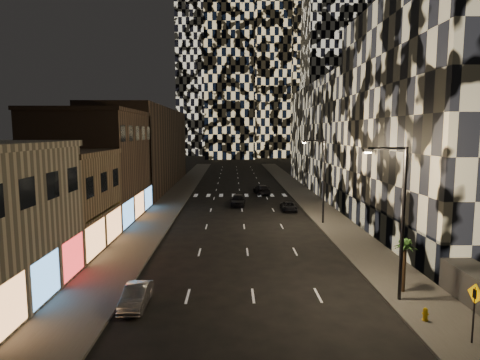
{
  "coord_description": "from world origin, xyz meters",
  "views": [
    {
      "loc": [
        -1.27,
        -12.47,
        9.99
      ],
      "look_at": [
        -0.61,
        20.49,
        6.0
      ],
      "focal_mm": 30.0,
      "sensor_mm": 36.0,
      "label": 1
    }
  ],
  "objects_px": {
    "fire_hydrant": "(425,314)",
    "car_silver_parked": "(136,296)",
    "palm_tree": "(405,248)",
    "car_dark_midlane": "(238,200)",
    "car_dark_oncoming": "(262,190)",
    "streetlight_near": "(399,213)",
    "car_dark_rightlane": "(289,207)",
    "ped_sign": "(475,303)",
    "streetlight_far": "(322,175)"
  },
  "relations": [
    {
      "from": "car_silver_parked",
      "to": "car_dark_rightlane",
      "type": "distance_m",
      "value": 30.37
    },
    {
      "from": "fire_hydrant",
      "to": "palm_tree",
      "type": "distance_m",
      "value": 4.54
    },
    {
      "from": "car_dark_rightlane",
      "to": "car_dark_oncoming",
      "type": "bearing_deg",
      "value": 100.73
    },
    {
      "from": "streetlight_far",
      "to": "palm_tree",
      "type": "relative_size",
      "value": 2.71
    },
    {
      "from": "streetlight_near",
      "to": "car_silver_parked",
      "type": "relative_size",
      "value": 2.42
    },
    {
      "from": "car_dark_oncoming",
      "to": "palm_tree",
      "type": "relative_size",
      "value": 1.55
    },
    {
      "from": "streetlight_far",
      "to": "ped_sign",
      "type": "distance_m",
      "value": 25.23
    },
    {
      "from": "streetlight_near",
      "to": "car_dark_midlane",
      "type": "distance_m",
      "value": 32.54
    },
    {
      "from": "streetlight_near",
      "to": "car_dark_rightlane",
      "type": "xyz_separation_m",
      "value": [
        -2.45,
        27.24,
        -4.8
      ]
    },
    {
      "from": "ped_sign",
      "to": "car_dark_midlane",
      "type": "bearing_deg",
      "value": 99.05
    },
    {
      "from": "car_silver_parked",
      "to": "car_dark_rightlane",
      "type": "bearing_deg",
      "value": 65.44
    },
    {
      "from": "car_dark_oncoming",
      "to": "fire_hydrant",
      "type": "xyz_separation_m",
      "value": [
        5.34,
        -43.76,
        -0.27
      ]
    },
    {
      "from": "streetlight_near",
      "to": "car_dark_midlane",
      "type": "bearing_deg",
      "value": 105.95
    },
    {
      "from": "streetlight_far",
      "to": "fire_hydrant",
      "type": "distance_m",
      "value": 23.22
    },
    {
      "from": "car_silver_parked",
      "to": "palm_tree",
      "type": "bearing_deg",
      "value": 5.37
    },
    {
      "from": "ped_sign",
      "to": "fire_hydrant",
      "type": "bearing_deg",
      "value": 108.87
    },
    {
      "from": "car_dark_midlane",
      "to": "palm_tree",
      "type": "distance_m",
      "value": 31.5
    },
    {
      "from": "streetlight_far",
      "to": "streetlight_near",
      "type": "bearing_deg",
      "value": -90.0
    },
    {
      "from": "car_dark_midlane",
      "to": "streetlight_near",
      "type": "bearing_deg",
      "value": -69.57
    },
    {
      "from": "car_dark_rightlane",
      "to": "palm_tree",
      "type": "bearing_deg",
      "value": -81.72
    },
    {
      "from": "palm_tree",
      "to": "car_dark_midlane",
      "type": "bearing_deg",
      "value": 108.16
    },
    {
      "from": "car_dark_rightlane",
      "to": "fire_hydrant",
      "type": "bearing_deg",
      "value": -83.51
    },
    {
      "from": "car_dark_oncoming",
      "to": "palm_tree",
      "type": "bearing_deg",
      "value": 90.72
    },
    {
      "from": "streetlight_far",
      "to": "ped_sign",
      "type": "xyz_separation_m",
      "value": [
        1.6,
        -24.97,
        -3.23
      ]
    },
    {
      "from": "car_silver_parked",
      "to": "fire_hydrant",
      "type": "relative_size",
      "value": 5.38
    },
    {
      "from": "car_dark_midlane",
      "to": "car_dark_rightlane",
      "type": "bearing_deg",
      "value": -25.85
    },
    {
      "from": "car_silver_parked",
      "to": "ped_sign",
      "type": "relative_size",
      "value": 1.29
    },
    {
      "from": "streetlight_near",
      "to": "ped_sign",
      "type": "height_order",
      "value": "streetlight_near"
    },
    {
      "from": "streetlight_near",
      "to": "palm_tree",
      "type": "height_order",
      "value": "streetlight_near"
    },
    {
      "from": "streetlight_near",
      "to": "palm_tree",
      "type": "xyz_separation_m",
      "value": [
        0.94,
        1.12,
        -2.46
      ]
    },
    {
      "from": "car_dark_oncoming",
      "to": "streetlight_far",
      "type": "bearing_deg",
      "value": 95.44
    },
    {
      "from": "streetlight_near",
      "to": "streetlight_far",
      "type": "relative_size",
      "value": 1.0
    },
    {
      "from": "fire_hydrant",
      "to": "car_dark_midlane",
      "type": "bearing_deg",
      "value": 105.51
    },
    {
      "from": "car_silver_parked",
      "to": "car_dark_oncoming",
      "type": "xyz_separation_m",
      "value": [
        10.29,
        41.42,
        0.14
      ]
    },
    {
      "from": "ped_sign",
      "to": "streetlight_near",
      "type": "bearing_deg",
      "value": 100.7
    },
    {
      "from": "ped_sign",
      "to": "palm_tree",
      "type": "relative_size",
      "value": 0.86
    },
    {
      "from": "car_dark_rightlane",
      "to": "palm_tree",
      "type": "height_order",
      "value": "palm_tree"
    },
    {
      "from": "car_dark_rightlane",
      "to": "ped_sign",
      "type": "relative_size",
      "value": 1.38
    },
    {
      "from": "ped_sign",
      "to": "car_dark_rightlane",
      "type": "bearing_deg",
      "value": 90.01
    },
    {
      "from": "fire_hydrant",
      "to": "ped_sign",
      "type": "bearing_deg",
      "value": -63.97
    },
    {
      "from": "car_dark_midlane",
      "to": "ped_sign",
      "type": "distance_m",
      "value": 37.46
    },
    {
      "from": "car_dark_rightlane",
      "to": "fire_hydrant",
      "type": "height_order",
      "value": "car_dark_rightlane"
    },
    {
      "from": "fire_hydrant",
      "to": "car_silver_parked",
      "type": "bearing_deg",
      "value": 171.49
    },
    {
      "from": "streetlight_far",
      "to": "car_dark_rightlane",
      "type": "relative_size",
      "value": 2.27
    },
    {
      "from": "car_silver_parked",
      "to": "palm_tree",
      "type": "height_order",
      "value": "palm_tree"
    },
    {
      "from": "car_dark_oncoming",
      "to": "car_dark_midlane",
      "type": "bearing_deg",
      "value": 60.83
    },
    {
      "from": "streetlight_far",
      "to": "palm_tree",
      "type": "xyz_separation_m",
      "value": [
        0.94,
        -18.88,
        -2.46
      ]
    },
    {
      "from": "car_dark_midlane",
      "to": "car_dark_oncoming",
      "type": "height_order",
      "value": "car_dark_midlane"
    },
    {
      "from": "car_silver_parked",
      "to": "streetlight_far",
      "type": "bearing_deg",
      "value": 53.49
    },
    {
      "from": "car_dark_midlane",
      "to": "fire_hydrant",
      "type": "xyz_separation_m",
      "value": [
        9.34,
        -33.67,
        -0.31
      ]
    }
  ]
}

